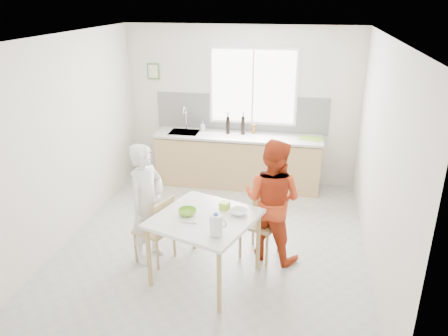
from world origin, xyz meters
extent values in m
plane|color=#B7B7B2|center=(0.00, 0.00, 0.00)|extent=(4.50, 4.50, 0.00)
plane|color=silver|center=(0.00, 2.25, 1.35)|extent=(4.00, 0.00, 4.00)
plane|color=silver|center=(0.00, -2.25, 1.35)|extent=(4.00, 0.00, 4.00)
plane|color=silver|center=(-2.00, 0.00, 1.35)|extent=(0.00, 4.50, 4.50)
plane|color=silver|center=(2.00, 0.00, 1.35)|extent=(0.00, 4.50, 4.50)
plane|color=white|center=(0.00, 0.00, 2.70)|extent=(4.50, 4.50, 0.00)
cube|color=white|center=(0.20, 2.23, 1.70)|extent=(1.50, 0.03, 1.30)
cube|color=white|center=(0.20, 2.21, 1.70)|extent=(1.40, 0.02, 1.20)
cube|color=white|center=(0.20, 2.21, 1.70)|extent=(0.03, 0.03, 1.20)
cube|color=white|center=(0.00, 2.24, 1.23)|extent=(3.00, 0.02, 0.65)
cube|color=#50883E|center=(-1.55, 2.23, 1.90)|extent=(0.22, 0.02, 0.28)
cube|color=beige|center=(-1.55, 2.22, 1.90)|extent=(0.16, 0.01, 0.22)
cube|color=tan|center=(0.00, 1.95, 0.43)|extent=(2.80, 0.60, 0.86)
cube|color=#3F3326|center=(0.00, 1.95, 0.05)|extent=(2.80, 0.54, 0.10)
cube|color=silver|center=(0.00, 1.95, 0.90)|extent=(2.84, 0.64, 0.04)
cube|color=#A5A5AA|center=(-0.95, 1.95, 0.91)|extent=(0.50, 0.40, 0.03)
cylinder|color=silver|center=(-0.95, 2.11, 1.10)|extent=(0.02, 0.02, 0.36)
torus|color=silver|center=(-0.95, 2.04, 1.28)|extent=(0.02, 0.18, 0.18)
cube|color=white|center=(0.05, -0.80, 0.79)|extent=(1.34, 1.34, 0.04)
cylinder|color=tan|center=(-0.54, -1.08, 0.37)|extent=(0.05, 0.05, 0.74)
cylinder|color=tan|center=(-0.23, -0.21, 0.37)|extent=(0.05, 0.05, 0.74)
cylinder|color=tan|center=(0.34, -1.39, 0.37)|extent=(0.05, 0.05, 0.74)
cylinder|color=tan|center=(0.64, -0.51, 0.37)|extent=(0.05, 0.05, 0.74)
cube|color=tan|center=(-0.66, -0.55, 0.43)|extent=(0.51, 0.51, 0.04)
cube|color=tan|center=(-0.48, -0.61, 0.66)|extent=(0.15, 0.37, 0.42)
cylinder|color=tan|center=(-0.76, -0.33, 0.21)|extent=(0.03, 0.03, 0.41)
cylinder|color=tan|center=(-0.88, -0.66, 0.21)|extent=(0.03, 0.03, 0.41)
cylinder|color=tan|center=(-0.44, -0.45, 0.21)|extent=(0.03, 0.03, 0.41)
cylinder|color=tan|center=(-0.55, -0.77, 0.21)|extent=(0.03, 0.03, 0.41)
cube|color=tan|center=(0.63, -0.21, 0.46)|extent=(0.55, 0.55, 0.04)
cube|color=tan|center=(0.69, -0.02, 0.71)|extent=(0.40, 0.16, 0.45)
cylinder|color=tan|center=(0.39, -0.32, 0.22)|extent=(0.04, 0.04, 0.44)
cylinder|color=tan|center=(0.74, -0.44, 0.22)|extent=(0.04, 0.04, 0.44)
cylinder|color=tan|center=(0.52, 0.03, 0.22)|extent=(0.04, 0.04, 0.44)
cylinder|color=tan|center=(0.86, -0.09, 0.22)|extent=(0.04, 0.04, 0.44)
imported|color=white|center=(-0.74, -0.52, 0.77)|extent=(0.53, 0.65, 1.53)
imported|color=#BF3817|center=(0.76, -0.19, 0.79)|extent=(0.92, 0.82, 1.58)
imported|color=#74BE2B|center=(-0.15, -0.78, 0.84)|extent=(0.27, 0.27, 0.07)
imported|color=white|center=(0.42, -0.66, 0.83)|extent=(0.26, 0.26, 0.05)
cylinder|color=white|center=(0.26, -1.17, 0.94)|extent=(0.14, 0.14, 0.22)
cylinder|color=blue|center=(0.26, -1.17, 1.05)|extent=(0.05, 0.05, 0.03)
torus|color=white|center=(0.33, -1.17, 0.95)|extent=(0.11, 0.05, 0.10)
cube|color=#99CC2F|center=(0.24, -0.57, 0.85)|extent=(0.13, 0.13, 0.09)
cylinder|color=#A5A5AA|center=(-0.10, -0.98, 0.82)|extent=(0.16, 0.01, 0.01)
cube|color=#83C72E|center=(1.22, 1.97, 0.93)|extent=(0.41, 0.34, 0.01)
cylinder|color=black|center=(0.07, 2.01, 1.08)|extent=(0.07, 0.07, 0.32)
cylinder|color=black|center=(-0.19, 2.01, 1.07)|extent=(0.07, 0.07, 0.30)
cylinder|color=#8E5F1F|center=(0.24, 2.11, 1.00)|extent=(0.06, 0.06, 0.16)
imported|color=#999999|center=(-0.65, 2.09, 1.00)|extent=(0.10, 0.10, 0.17)
camera|label=1|loc=(1.08, -5.05, 3.16)|focal=35.00mm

